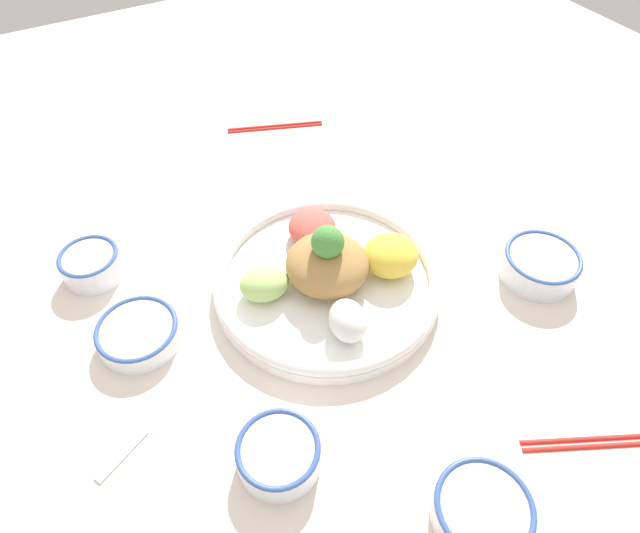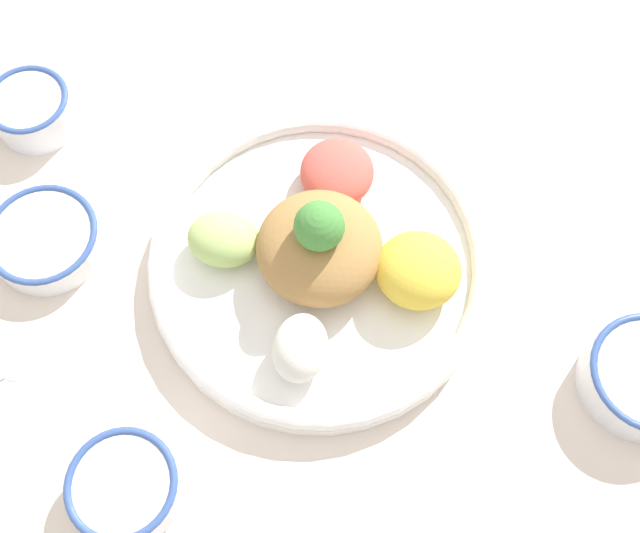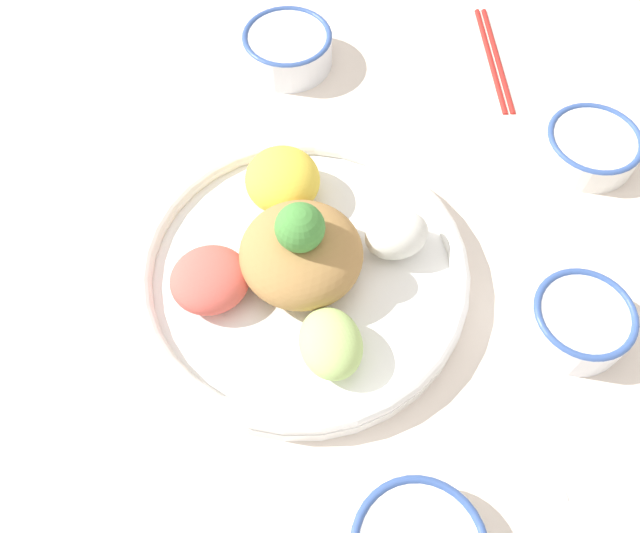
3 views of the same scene
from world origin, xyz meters
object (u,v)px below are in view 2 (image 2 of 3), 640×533
Objects in this scene: salad_platter at (322,261)px; sauce_bowl_dark at (125,486)px; rice_bowl_plain at (44,239)px; sauce_bowl_far at (31,109)px.

salad_platter is 0.29m from sauce_bowl_dark.
salad_platter is 3.44× the size of sauce_bowl_dark.
sauce_bowl_dark is at bearing -69.45° from rice_bowl_plain.
rice_bowl_plain is (-0.10, 0.26, -0.01)m from sauce_bowl_dark.
rice_bowl_plain is at bearing 170.90° from salad_platter.
sauce_bowl_dark is 0.88× the size of rice_bowl_plain.
salad_platter is 3.79× the size of sauce_bowl_far.
sauce_bowl_far is (-0.03, 0.16, 0.01)m from rice_bowl_plain.
sauce_bowl_far is at bearing 146.68° from salad_platter.
rice_bowl_plain is at bearing 110.55° from sauce_bowl_dark.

